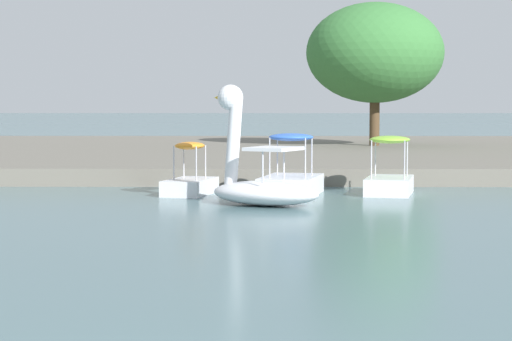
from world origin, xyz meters
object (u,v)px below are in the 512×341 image
at_px(swan_boat, 260,178).
at_px(pedal_boat_lime, 389,176).
at_px(tree_broadleaf_left, 375,53).
at_px(pedal_boat_blue, 291,178).
at_px(pedal_boat_orange, 190,180).

height_order(swan_boat, pedal_boat_lime, swan_boat).
relative_size(swan_boat, tree_broadleaf_left, 0.37).
bearing_deg(pedal_boat_blue, pedal_boat_orange, 179.63).
distance_m(pedal_boat_orange, pedal_boat_blue, 2.64).
bearing_deg(pedal_boat_blue, tree_broadleaf_left, 76.50).
bearing_deg(tree_broadleaf_left, pedal_boat_orange, -111.44).
height_order(pedal_boat_orange, pedal_boat_blue, pedal_boat_blue).
height_order(pedal_boat_orange, tree_broadleaf_left, tree_broadleaf_left).
xyz_separation_m(pedal_boat_orange, tree_broadleaf_left, (6.79, 17.30, 4.21)).
height_order(pedal_boat_blue, tree_broadleaf_left, tree_broadleaf_left).
height_order(swan_boat, tree_broadleaf_left, tree_broadleaf_left).
height_order(swan_boat, pedal_boat_blue, swan_boat).
xyz_separation_m(swan_boat, pedal_boat_orange, (-1.83, 2.56, -0.26)).
relative_size(swan_boat, pedal_boat_blue, 1.16).
bearing_deg(swan_boat, pedal_boat_blue, 72.51).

